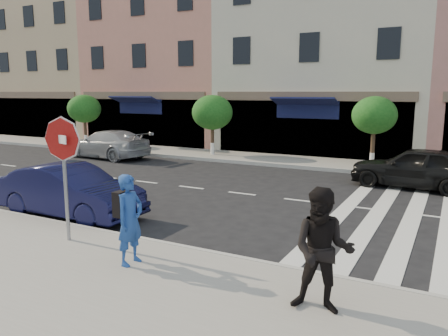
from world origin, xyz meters
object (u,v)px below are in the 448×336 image
at_px(photographer, 130,220).
at_px(walker, 323,251).
at_px(stop_sign, 63,152).
at_px(car_far_left, 107,144).
at_px(car_near_mid, 70,191).
at_px(car_far_mid, 416,168).

xyz_separation_m(photographer, walker, (3.66, -0.10, 0.08)).
height_order(stop_sign, walker, stop_sign).
bearing_deg(car_far_left, photographer, 49.98).
bearing_deg(photographer, car_near_mid, 62.24).
bearing_deg(walker, photographer, 169.30).
distance_m(walker, car_near_mid, 7.89).
xyz_separation_m(car_near_mid, car_far_left, (-6.69, 8.62, 0.01)).
bearing_deg(car_far_mid, car_near_mid, -37.85).
relative_size(car_near_mid, car_far_left, 0.87).
height_order(photographer, walker, walker).
bearing_deg(car_near_mid, stop_sign, -134.78).
bearing_deg(car_far_left, car_far_mid, 93.85).
distance_m(stop_sign, walker, 5.86).
relative_size(stop_sign, walker, 1.45).
bearing_deg(car_near_mid, walker, -107.10).
distance_m(stop_sign, car_far_mid, 11.80).
bearing_deg(car_far_left, car_near_mid, 43.25).
xyz_separation_m(stop_sign, car_near_mid, (-1.81, 1.75, -1.39)).
bearing_deg(walker, stop_sign, 166.10).
height_order(photographer, car_near_mid, photographer).
height_order(car_near_mid, car_far_mid, car_far_mid).
bearing_deg(car_far_left, stop_sign, 44.75).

